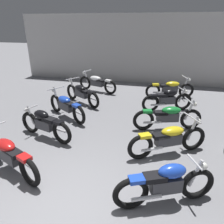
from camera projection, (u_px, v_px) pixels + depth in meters
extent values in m
plane|color=gray|center=(63.00, 217.00, 3.75)|extent=(60.00, 60.00, 0.00)
cube|color=#BCBAB7|center=(138.00, 49.00, 11.55)|extent=(13.41, 0.24, 3.60)
torus|color=black|center=(29.00, 172.00, 4.37)|extent=(0.66, 0.37, 0.67)
cube|color=#38383D|center=(9.00, 155.00, 4.75)|extent=(0.70, 0.49, 0.28)
ellipsoid|color=red|center=(5.00, 145.00, 4.72)|extent=(0.68, 0.53, 0.22)
cube|color=black|center=(14.00, 153.00, 4.57)|extent=(0.46, 0.38, 0.10)
cube|color=red|center=(24.00, 158.00, 4.31)|extent=(0.34, 0.30, 0.08)
cylinder|color=silver|center=(28.00, 165.00, 4.61)|extent=(0.53, 0.29, 0.07)
torus|color=black|center=(30.00, 122.00, 6.52)|extent=(0.67, 0.30, 0.67)
torus|color=black|center=(62.00, 133.00, 5.90)|extent=(0.67, 0.30, 0.67)
cylinder|color=silver|center=(31.00, 115.00, 6.38)|extent=(0.25, 0.14, 0.56)
cube|color=#38383D|center=(45.00, 124.00, 6.17)|extent=(0.62, 0.40, 0.28)
ellipsoid|color=black|center=(41.00, 115.00, 6.11)|extent=(0.58, 0.42, 0.26)
cube|color=black|center=(50.00, 120.00, 5.99)|extent=(0.45, 0.35, 0.10)
cube|color=black|center=(58.00, 122.00, 5.83)|extent=(0.33, 0.27, 0.08)
cylinder|color=silver|center=(31.00, 107.00, 6.25)|extent=(0.18, 0.47, 0.04)
sphere|color=white|center=(27.00, 110.00, 6.40)|extent=(0.14, 0.14, 0.14)
cylinder|color=silver|center=(59.00, 130.00, 6.13)|extent=(0.55, 0.23, 0.07)
torus|color=black|center=(56.00, 103.00, 8.06)|extent=(0.62, 0.46, 0.67)
torus|color=black|center=(79.00, 115.00, 7.05)|extent=(0.62, 0.46, 0.67)
cylinder|color=silver|center=(56.00, 96.00, 7.89)|extent=(0.27, 0.21, 0.66)
cube|color=#38383D|center=(66.00, 106.00, 7.52)|extent=(0.68, 0.56, 0.28)
ellipsoid|color=blue|center=(64.00, 99.00, 7.50)|extent=(0.68, 0.59, 0.22)
cube|color=black|center=(69.00, 104.00, 7.32)|extent=(0.47, 0.42, 0.10)
cube|color=blue|center=(77.00, 106.00, 7.00)|extent=(0.34, 0.32, 0.08)
cylinder|color=silver|center=(56.00, 88.00, 7.73)|extent=(0.40, 0.59, 0.04)
sphere|color=white|center=(54.00, 90.00, 7.91)|extent=(0.14, 0.14, 0.14)
cylinder|color=silver|center=(78.00, 112.00, 7.31)|extent=(0.50, 0.36, 0.07)
torus|color=black|center=(72.00, 92.00, 9.39)|extent=(0.62, 0.45, 0.67)
torus|color=black|center=(93.00, 100.00, 8.38)|extent=(0.62, 0.45, 0.67)
cylinder|color=silver|center=(72.00, 85.00, 9.21)|extent=(0.27, 0.21, 0.66)
cube|color=#38383D|center=(82.00, 93.00, 8.85)|extent=(0.69, 0.56, 0.28)
ellipsoid|color=black|center=(80.00, 88.00, 8.83)|extent=(0.68, 0.59, 0.22)
cube|color=black|center=(85.00, 91.00, 8.64)|extent=(0.47, 0.42, 0.10)
cube|color=black|center=(92.00, 92.00, 8.33)|extent=(0.34, 0.32, 0.08)
cylinder|color=silver|center=(73.00, 79.00, 9.05)|extent=(0.40, 0.59, 0.04)
sphere|color=white|center=(70.00, 80.00, 9.23)|extent=(0.14, 0.14, 0.14)
cylinder|color=silver|center=(92.00, 98.00, 8.64)|extent=(0.50, 0.35, 0.07)
torus|color=black|center=(85.00, 83.00, 10.79)|extent=(0.67, 0.32, 0.67)
torus|color=black|center=(110.00, 87.00, 10.05)|extent=(0.67, 0.32, 0.67)
cylinder|color=silver|center=(86.00, 77.00, 10.63)|extent=(0.28, 0.15, 0.66)
cube|color=#38383D|center=(97.00, 83.00, 10.38)|extent=(0.70, 0.44, 0.28)
ellipsoid|color=white|center=(95.00, 78.00, 10.35)|extent=(0.67, 0.50, 0.22)
cube|color=black|center=(101.00, 81.00, 10.22)|extent=(0.46, 0.36, 0.10)
cube|color=white|center=(108.00, 81.00, 9.98)|extent=(0.33, 0.28, 0.08)
cylinder|color=silver|center=(87.00, 71.00, 10.48)|extent=(0.25, 0.66, 0.04)
sphere|color=white|center=(84.00, 73.00, 10.63)|extent=(0.14, 0.14, 0.14)
cylinder|color=silver|center=(107.00, 86.00, 10.28)|extent=(0.54, 0.24, 0.07)
torus|color=black|center=(197.00, 184.00, 4.04)|extent=(0.65, 0.38, 0.67)
torus|color=black|center=(131.00, 194.00, 3.81)|extent=(0.65, 0.38, 0.67)
cylinder|color=silver|center=(195.00, 173.00, 3.93)|extent=(0.25, 0.17, 0.56)
cube|color=#38383D|center=(165.00, 184.00, 3.89)|extent=(0.62, 0.46, 0.28)
ellipsoid|color=blue|center=(172.00, 171.00, 3.80)|extent=(0.59, 0.47, 0.26)
cube|color=black|center=(155.00, 177.00, 3.77)|extent=(0.46, 0.39, 0.10)
cube|color=blue|center=(137.00, 179.00, 3.71)|extent=(0.34, 0.30, 0.08)
cylinder|color=silver|center=(195.00, 162.00, 3.82)|extent=(0.23, 0.45, 0.04)
sphere|color=white|center=(204.00, 166.00, 3.90)|extent=(0.14, 0.14, 0.14)
cylinder|color=silver|center=(146.00, 198.00, 3.75)|extent=(0.53, 0.30, 0.07)
torus|color=black|center=(193.00, 139.00, 5.61)|extent=(0.64, 0.43, 0.67)
torus|color=black|center=(140.00, 147.00, 5.23)|extent=(0.64, 0.43, 0.67)
cylinder|color=silver|center=(192.00, 128.00, 5.47)|extent=(0.27, 0.20, 0.66)
cube|color=#38383D|center=(168.00, 139.00, 5.38)|extent=(0.69, 0.54, 0.28)
ellipsoid|color=yellow|center=(173.00, 131.00, 5.32)|extent=(0.68, 0.58, 0.22)
cube|color=black|center=(161.00, 136.00, 5.27)|extent=(0.47, 0.41, 0.10)
cube|color=yellow|center=(145.00, 136.00, 5.14)|extent=(0.34, 0.31, 0.08)
cylinder|color=silver|center=(192.00, 118.00, 5.34)|extent=(0.37, 0.61, 0.04)
sphere|color=white|center=(198.00, 121.00, 5.43)|extent=(0.14, 0.14, 0.14)
cylinder|color=silver|center=(152.00, 149.00, 5.19)|extent=(0.51, 0.34, 0.07)
torus|color=black|center=(191.00, 119.00, 6.74)|extent=(0.67, 0.30, 0.67)
torus|color=black|center=(143.00, 120.00, 6.67)|extent=(0.67, 0.30, 0.67)
cylinder|color=silver|center=(190.00, 110.00, 6.62)|extent=(0.28, 0.15, 0.66)
cube|color=#38383D|center=(167.00, 117.00, 6.67)|extent=(0.70, 0.42, 0.28)
ellipsoid|color=#197F33|center=(171.00, 110.00, 6.59)|extent=(0.67, 0.48, 0.22)
cube|color=black|center=(161.00, 113.00, 6.60)|extent=(0.45, 0.35, 0.10)
cube|color=#197F33|center=(147.00, 111.00, 6.55)|extent=(0.33, 0.27, 0.08)
cylinder|color=silver|center=(189.00, 101.00, 6.50)|extent=(0.24, 0.66, 0.04)
sphere|color=white|center=(195.00, 104.00, 6.55)|extent=(0.14, 0.14, 0.14)
cylinder|color=silver|center=(152.00, 122.00, 6.57)|extent=(0.55, 0.23, 0.07)
torus|color=black|center=(183.00, 102.00, 8.24)|extent=(0.66, 0.36, 0.67)
torus|color=black|center=(150.00, 103.00, 8.05)|extent=(0.66, 0.36, 0.67)
cylinder|color=silver|center=(182.00, 95.00, 8.12)|extent=(0.25, 0.16, 0.56)
cube|color=#38383D|center=(167.00, 100.00, 8.11)|extent=(0.62, 0.44, 0.28)
ellipsoid|color=black|center=(170.00, 93.00, 8.01)|extent=(0.59, 0.46, 0.26)
cube|color=black|center=(162.00, 95.00, 8.00)|extent=(0.46, 0.38, 0.10)
cube|color=black|center=(154.00, 96.00, 7.95)|extent=(0.34, 0.29, 0.08)
cylinder|color=silver|center=(181.00, 89.00, 8.02)|extent=(0.22, 0.46, 0.04)
sphere|color=white|center=(186.00, 92.00, 8.09)|extent=(0.14, 0.14, 0.14)
cylinder|color=silver|center=(158.00, 105.00, 7.98)|extent=(0.53, 0.28, 0.07)
torus|color=black|center=(186.00, 91.00, 9.54)|extent=(0.67, 0.30, 0.67)
torus|color=black|center=(153.00, 91.00, 9.48)|extent=(0.67, 0.30, 0.67)
cylinder|color=silver|center=(185.00, 84.00, 9.42)|extent=(0.28, 0.15, 0.66)
cube|color=#38383D|center=(170.00, 89.00, 9.47)|extent=(0.70, 0.42, 0.28)
ellipsoid|color=yellow|center=(173.00, 84.00, 9.39)|extent=(0.67, 0.48, 0.22)
cube|color=black|center=(165.00, 86.00, 9.41)|extent=(0.45, 0.34, 0.10)
cube|color=yellow|center=(156.00, 85.00, 9.36)|extent=(0.33, 0.27, 0.08)
cylinder|color=silver|center=(185.00, 77.00, 9.29)|extent=(0.23, 0.66, 0.04)
sphere|color=white|center=(189.00, 80.00, 9.35)|extent=(0.14, 0.14, 0.14)
cylinder|color=silver|center=(159.00, 92.00, 9.37)|extent=(0.55, 0.22, 0.07)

